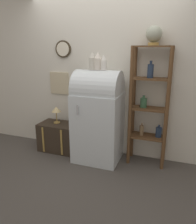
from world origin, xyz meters
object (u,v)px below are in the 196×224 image
(refrigerator, at_px, (98,115))
(vase_center, at_px, (98,62))
(globe, at_px, (154,35))
(desk_lamp, at_px, (56,110))
(vase_left, at_px, (92,61))
(suitcase_trunk, at_px, (59,137))
(vase_right, at_px, (104,63))

(refrigerator, height_order, vase_center, vase_center)
(globe, height_order, desk_lamp, globe)
(vase_left, distance_m, vase_center, 0.08)
(refrigerator, relative_size, desk_lamp, 4.93)
(suitcase_trunk, bearing_deg, globe, 4.24)
(globe, bearing_deg, desk_lamp, -176.86)
(suitcase_trunk, relative_size, vase_center, 2.49)
(refrigerator, relative_size, vase_center, 5.57)
(vase_center, relative_size, vase_right, 1.19)
(suitcase_trunk, height_order, globe, globe)
(suitcase_trunk, bearing_deg, refrigerator, -4.74)
(suitcase_trunk, xyz_separation_m, vase_center, (0.75, -0.05, 1.30))
(vase_center, distance_m, vase_right, 0.10)
(globe, height_order, vase_left, globe)
(vase_left, height_order, vase_center, vase_left)
(refrigerator, height_order, desk_lamp, refrigerator)
(vase_right, xyz_separation_m, desk_lamp, (-0.88, 0.09, -0.82))
(vase_center, bearing_deg, globe, 12.29)
(vase_center, bearing_deg, desk_lamp, 174.21)
(suitcase_trunk, distance_m, vase_left, 1.47)
(refrigerator, relative_size, suitcase_trunk, 2.24)
(refrigerator, relative_size, globe, 5.45)
(refrigerator, xyz_separation_m, globe, (0.75, 0.17, 1.17))
(globe, distance_m, vase_center, 0.85)
(vase_left, bearing_deg, globe, 12.21)
(vase_left, bearing_deg, suitcase_trunk, 174.09)
(globe, relative_size, vase_center, 1.02)
(globe, bearing_deg, suitcase_trunk, -175.76)
(refrigerator, bearing_deg, globe, 13.18)
(suitcase_trunk, bearing_deg, desk_lamp, 140.84)
(refrigerator, xyz_separation_m, suitcase_trunk, (-0.76, 0.06, -0.49))
(vase_right, bearing_deg, suitcase_trunk, 175.68)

